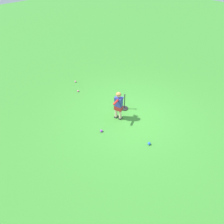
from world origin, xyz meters
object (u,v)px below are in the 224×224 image
batting_tee (124,106)px  play_ball_by_bucket (78,91)px  play_ball_center_lawn (149,144)px  play_ball_near_batter (101,131)px  play_ball_midfield (75,82)px  child_batter (118,103)px

batting_tee → play_ball_by_bucket: bearing=14.4°
play_ball_center_lawn → batting_tee: size_ratio=0.15×
play_ball_near_batter → play_ball_by_bucket: play_ball_near_batter is taller
play_ball_midfield → play_ball_center_lawn: size_ratio=0.78×
play_ball_near_batter → play_ball_by_bucket: 2.56m
play_ball_by_bucket → batting_tee: bearing=-165.6°
play_ball_near_batter → play_ball_by_bucket: size_ratio=1.16×
child_batter → play_ball_center_lawn: child_batter is taller
play_ball_midfield → batting_tee: 2.78m
play_ball_near_batter → child_batter: bearing=-84.1°
child_batter → batting_tee: 0.80m
play_ball_by_bucket → batting_tee: size_ratio=0.12×
play_ball_near_batter → play_ball_by_bucket: bearing=-20.2°
child_batter → play_ball_by_bucket: size_ratio=14.98×
play_ball_near_batter → play_ball_by_bucket: (2.40, -0.88, -0.01)m
child_batter → play_ball_near_batter: bearing=95.9°
play_ball_near_batter → play_ball_center_lawn: size_ratio=0.91×
play_ball_by_bucket → play_ball_center_lawn: size_ratio=0.78×
play_ball_midfield → play_ball_center_lawn: bearing=172.6°
play_ball_by_bucket → play_ball_midfield: size_ratio=1.00×
child_batter → batting_tee: bearing=-68.3°
child_batter → play_ball_midfield: size_ratio=14.91×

